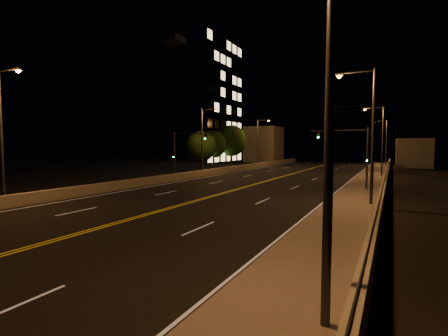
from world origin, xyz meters
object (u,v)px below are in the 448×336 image
at_px(streetlight_2, 380,137).
at_px(traffic_signal_left, 182,150).
at_px(tree_2, 231,141).
at_px(streetlight_5, 204,137).
at_px(building_tower, 174,105).
at_px(streetlight_0, 316,91).
at_px(streetlight_4, 3,128).
at_px(tree_0, 201,147).
at_px(traffic_signal_right, 355,151).
at_px(tree_1, 212,145).
at_px(streetlight_3, 385,140).
at_px(streetlight_6, 259,140).
at_px(streetlight_1, 369,128).

distance_m(streetlight_2, traffic_signal_left, 25.23).
bearing_deg(tree_2, streetlight_2, -20.51).
height_order(streetlight_5, building_tower, building_tower).
height_order(streetlight_0, streetlight_2, same).
bearing_deg(streetlight_2, building_tower, 167.41).
bearing_deg(streetlight_4, building_tower, 112.07).
height_order(building_tower, tree_0, building_tower).
xyz_separation_m(streetlight_2, tree_2, (-26.07, 9.75, -0.19)).
height_order(streetlight_4, building_tower, building_tower).
relative_size(streetlight_2, traffic_signal_right, 1.60).
relative_size(streetlight_2, tree_1, 1.34).
bearing_deg(streetlight_3, streetlight_6, -149.54).
distance_m(streetlight_2, streetlight_6, 24.79).
distance_m(streetlight_1, building_tower, 50.23).
height_order(streetlight_3, tree_0, streetlight_3).
height_order(streetlight_0, traffic_signal_right, streetlight_0).
bearing_deg(traffic_signal_left, tree_1, 109.97).
xyz_separation_m(streetlight_3, streetlight_5, (-21.44, -33.08, 0.00)).
xyz_separation_m(streetlight_0, streetlight_6, (-21.44, 51.52, 0.00)).
bearing_deg(traffic_signal_left, streetlight_0, -50.00).
xyz_separation_m(streetlight_6, building_tower, (-17.15, -3.81, 7.20)).
bearing_deg(streetlight_6, streetlight_4, -90.00).
height_order(streetlight_2, tree_0, streetlight_2).
relative_size(streetlight_3, tree_2, 1.13).
relative_size(streetlight_0, streetlight_5, 1.00).
height_order(streetlight_1, tree_1, streetlight_1).
height_order(traffic_signal_left, tree_0, tree_0).
bearing_deg(tree_1, tree_2, 73.91).
relative_size(streetlight_1, streetlight_6, 1.00).
relative_size(traffic_signal_left, tree_2, 0.71).
bearing_deg(tree_1, streetlight_4, -81.11).
height_order(streetlight_2, streetlight_3, same).
height_order(streetlight_0, traffic_signal_left, streetlight_0).
bearing_deg(tree_2, building_tower, -174.82).
xyz_separation_m(tree_0, tree_1, (-2.81, 8.49, 0.30)).
xyz_separation_m(streetlight_5, streetlight_6, (0.00, 20.47, 0.00)).
bearing_deg(streetlight_2, streetlight_3, 90.00).
relative_size(tree_1, tree_2, 0.85).
bearing_deg(streetlight_5, tree_1, 115.03).
relative_size(streetlight_5, streetlight_6, 1.00).
bearing_deg(streetlight_6, streetlight_0, -67.40).
xyz_separation_m(streetlight_5, tree_0, (-3.22, 4.44, -1.27)).
distance_m(streetlight_1, traffic_signal_left, 21.78).
bearing_deg(streetlight_0, traffic_signal_left, 130.00).
bearing_deg(streetlight_5, streetlight_2, 20.54).
distance_m(streetlight_5, building_tower, 24.97).
xyz_separation_m(streetlight_1, tree_0, (-24.66, 19.11, -1.27)).
bearing_deg(tree_0, traffic_signal_right, -26.11).
xyz_separation_m(building_tower, tree_2, (12.52, 1.14, -7.39)).
distance_m(streetlight_4, traffic_signal_right, 27.38).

